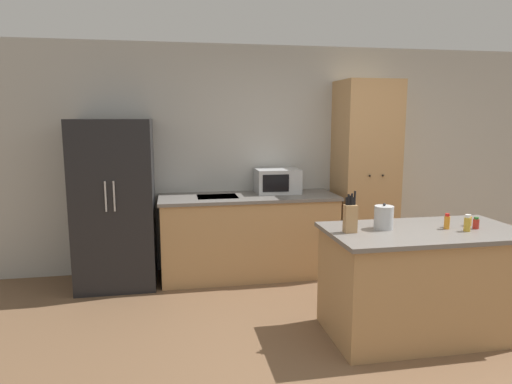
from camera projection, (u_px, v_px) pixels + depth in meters
ground_plane at (393, 354)px, 3.47m from camera, size 14.00×14.00×0.00m
wall_back at (307, 157)px, 5.52m from camera, size 7.20×0.06×2.60m
refrigerator at (115, 203)px, 4.81m from camera, size 0.81×0.75×1.76m
back_counter at (249, 235)px, 5.16m from camera, size 1.98×0.71×0.92m
pantry_cabinet at (365, 176)px, 5.35m from camera, size 0.65×0.61×2.20m
kitchen_island at (422, 282)px, 3.75m from camera, size 1.59×0.85×0.89m
microwave at (277, 181)px, 5.25m from camera, size 0.50×0.38×0.28m
knife_block at (350, 217)px, 3.57m from camera, size 0.10×0.07×0.33m
spice_bottle_tall_dark at (467, 224)px, 3.61m from camera, size 0.05×0.05×0.14m
spice_bottle_short_red at (447, 223)px, 3.75m from camera, size 0.04×0.04×0.08m
spice_bottle_amber_oil at (469, 220)px, 3.81m from camera, size 0.05×0.05×0.09m
spice_bottle_green_herb at (476, 223)px, 3.70m from camera, size 0.05×0.05×0.10m
spice_bottle_pale_salt at (447, 222)px, 3.69m from camera, size 0.04×0.04×0.13m
kettle at (384, 217)px, 3.69m from camera, size 0.15×0.15×0.21m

